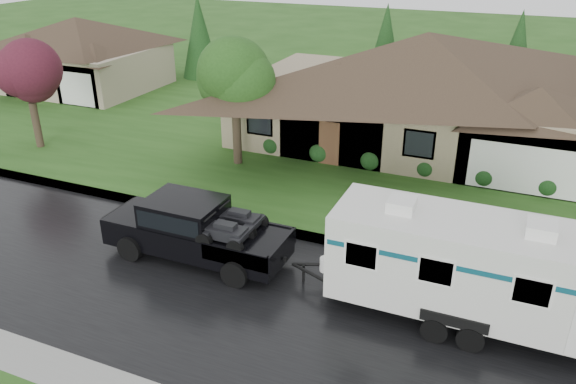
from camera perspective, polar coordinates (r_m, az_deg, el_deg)
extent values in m
plane|color=#254E18|center=(18.96, -1.41, -7.59)|extent=(140.00, 140.00, 0.00)
cube|color=black|center=(17.48, -4.17, -10.81)|extent=(140.00, 8.00, 0.01)
cube|color=gray|center=(20.70, 1.16, -4.33)|extent=(140.00, 0.50, 0.15)
cube|color=#254E18|center=(31.92, 9.83, 6.09)|extent=(140.00, 26.00, 0.15)
cube|color=gray|center=(30.14, 13.29, 7.81)|extent=(18.00, 10.00, 3.00)
pyramid|color=#32221B|center=(29.24, 14.10, 15.50)|extent=(19.44, 10.80, 2.60)
cube|color=gray|center=(26.97, 23.33, 4.04)|extent=(5.76, 4.00, 2.70)
cube|color=tan|center=(42.77, -20.16, 11.81)|extent=(10.00, 8.00, 2.80)
pyramid|color=#32221B|center=(42.21, -20.86, 16.28)|extent=(10.80, 8.64, 2.00)
cube|color=tan|center=(39.38, -18.78, 10.76)|extent=(3.20, 4.00, 2.52)
cylinder|color=#382B1E|center=(26.54, -5.20, 5.60)|extent=(0.41, 0.41, 2.59)
sphere|color=#2B5D1E|center=(25.75, -5.45, 11.57)|extent=(3.58, 3.58, 3.58)
cylinder|color=#382B1E|center=(31.32, -24.18, 6.24)|extent=(0.38, 0.38, 2.30)
sphere|color=#531A29|center=(30.70, -25.00, 10.68)|extent=(3.18, 3.18, 3.18)
sphere|color=#143814|center=(27.92, -1.59, 4.95)|extent=(1.00, 1.00, 1.00)
sphere|color=#143814|center=(27.02, 3.29, 4.22)|extent=(1.00, 1.00, 1.00)
sphere|color=#143814|center=(26.34, 8.45, 3.42)|extent=(1.00, 1.00, 1.00)
sphere|color=#143814|center=(25.89, 13.83, 2.56)|extent=(1.00, 1.00, 1.00)
sphere|color=#143814|center=(25.68, 19.34, 1.65)|extent=(1.00, 1.00, 1.00)
sphere|color=#143814|center=(25.71, 24.88, 0.72)|extent=(1.00, 1.00, 1.00)
cube|color=black|center=(19.32, -9.25, -4.43)|extent=(6.32, 2.11, 0.91)
cube|color=black|center=(20.42, -14.86, -2.39)|extent=(1.69, 2.06, 0.37)
cube|color=black|center=(19.15, -10.49, -2.06)|extent=(2.53, 1.98, 0.95)
cube|color=black|center=(19.13, -10.51, -1.92)|extent=(2.32, 2.02, 0.58)
cube|color=black|center=(18.33, -3.94, -5.12)|extent=(2.32, 2.00, 0.06)
cylinder|color=black|center=(19.85, -15.69, -5.51)|extent=(0.89, 0.34, 0.89)
cylinder|color=black|center=(21.27, -12.33, -2.98)|extent=(0.89, 0.34, 0.89)
cylinder|color=black|center=(17.87, -5.39, -8.27)|extent=(0.89, 0.34, 0.89)
cylinder|color=black|center=(19.42, -2.52, -5.22)|extent=(0.89, 0.34, 0.89)
cube|color=silver|center=(16.36, 17.58, -6.96)|extent=(7.38, 2.53, 2.58)
cube|color=black|center=(17.14, 16.95, -11.09)|extent=(7.80, 1.26, 0.15)
cube|color=#0C4657|center=(16.08, 17.84, -5.24)|extent=(7.23, 2.55, 0.15)
cube|color=white|center=(15.86, 11.50, -1.25)|extent=(0.74, 0.84, 0.34)
cube|color=white|center=(15.69, 24.35, -3.43)|extent=(0.74, 0.84, 0.34)
cylinder|color=black|center=(16.20, 14.64, -13.38)|extent=(0.74, 0.25, 0.74)
cylinder|color=black|center=(18.23, 15.97, -8.78)|extent=(0.74, 0.25, 0.74)
cylinder|color=black|center=(16.16, 18.04, -13.99)|extent=(0.74, 0.25, 0.74)
cylinder|color=black|center=(18.19, 18.94, -9.30)|extent=(0.74, 0.25, 0.74)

